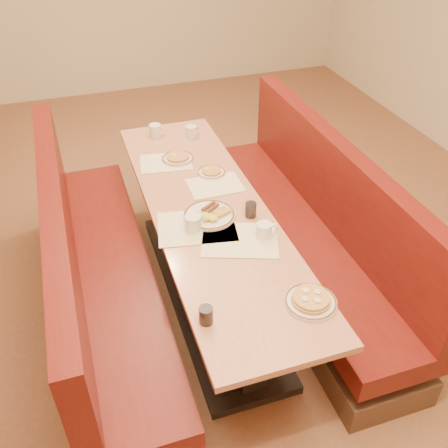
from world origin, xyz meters
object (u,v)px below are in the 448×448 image
object	(u,v)px
coffee_mug_b	(193,223)
soda_tumbler_near	(206,315)
soda_tumbler_mid	(251,210)
diner_table	(209,255)
coffee_mug_c	(192,131)
pancake_plate	(311,300)
eggs_plate	(209,215)
coffee_mug_d	(156,130)
booth_left	(98,280)
booth_right	(309,235)
coffee_mug_a	(265,230)

from	to	relation	value
coffee_mug_b	soda_tumbler_near	size ratio (longest dim) A/B	1.41
coffee_mug_b	soda_tumbler_mid	size ratio (longest dim) A/B	1.39
diner_table	coffee_mug_c	size ratio (longest dim) A/B	21.64
coffee_mug_c	soda_tumbler_near	size ratio (longest dim) A/B	1.25
pancake_plate	eggs_plate	bearing A→B (deg)	107.19
coffee_mug_b	coffee_mug_c	bearing A→B (deg)	52.82
coffee_mug_d	booth_left	bearing A→B (deg)	-109.57
coffee_mug_c	soda_tumbler_mid	distance (m)	1.13
coffee_mug_b	coffee_mug_c	world-z (taller)	coffee_mug_b
pancake_plate	diner_table	bearing A→B (deg)	104.29
booth_right	soda_tumbler_near	size ratio (longest dim) A/B	27.09
diner_table	booth_left	world-z (taller)	booth_left
booth_left	coffee_mug_d	world-z (taller)	booth_left
coffee_mug_b	coffee_mug_d	size ratio (longest dim) A/B	1.01
pancake_plate	coffee_mug_a	bearing A→B (deg)	91.82
booth_right	coffee_mug_b	bearing A→B (deg)	-167.91
pancake_plate	soda_tumbler_near	bearing A→B (deg)	175.07
pancake_plate	eggs_plate	size ratio (longest dim) A/B	0.82
booth_left	booth_right	bearing A→B (deg)	0.00
eggs_plate	coffee_mug_c	world-z (taller)	coffee_mug_c
pancake_plate	coffee_mug_a	xyz separation A→B (m)	(-0.02, 0.56, 0.03)
coffee_mug_c	coffee_mug_d	world-z (taller)	coffee_mug_d
coffee_mug_d	eggs_plate	bearing A→B (deg)	-74.85
coffee_mug_a	coffee_mug_b	bearing A→B (deg)	161.08
diner_table	pancake_plate	size ratio (longest dim) A/B	9.70
eggs_plate	coffee_mug_a	xyz separation A→B (m)	(0.24, -0.28, 0.03)
booth_left	soda_tumbler_near	bearing A→B (deg)	-63.08
booth_right	eggs_plate	bearing A→B (deg)	-172.82
booth_right	coffee_mug_a	bearing A→B (deg)	-143.43
eggs_plate	coffee_mug_c	distance (m)	1.07
diner_table	coffee_mug_d	bearing A→B (deg)	95.27
coffee_mug_a	diner_table	bearing A→B (deg)	128.95
coffee_mug_a	coffee_mug_d	bearing A→B (deg)	111.28
booth_left	coffee_mug_a	size ratio (longest dim) A/B	19.87
coffee_mug_a	soda_tumbler_near	world-z (taller)	coffee_mug_a
booth_right	soda_tumbler_mid	distance (m)	0.69
eggs_plate	coffee_mug_b	xyz separation A→B (m)	(-0.12, -0.09, 0.03)
booth_left	soda_tumbler_near	size ratio (longest dim) A/B	27.09
diner_table	eggs_plate	size ratio (longest dim) A/B	7.97
diner_table	booth_left	distance (m)	0.73
coffee_mug_a	coffee_mug_c	bearing A→B (deg)	101.30
booth_right	pancake_plate	bearing A→B (deg)	-117.84
coffee_mug_d	soda_tumbler_near	distance (m)	1.96
diner_table	coffee_mug_b	distance (m)	0.49
booth_right	eggs_plate	size ratio (longest dim) A/B	7.97
eggs_plate	soda_tumbler_mid	size ratio (longest dim) A/B	3.33
pancake_plate	coffee_mug_b	distance (m)	0.84
pancake_plate	soda_tumbler_near	world-z (taller)	soda_tumbler_near
coffee_mug_a	soda_tumbler_mid	world-z (taller)	same
coffee_mug_a	soda_tumbler_near	distance (m)	0.72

